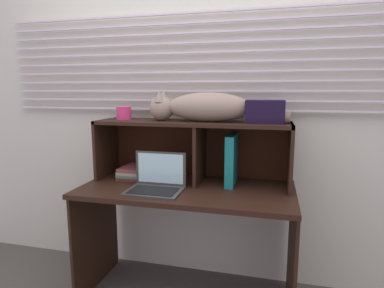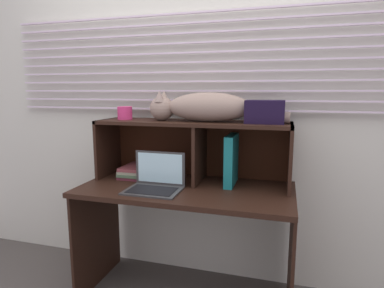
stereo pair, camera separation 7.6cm
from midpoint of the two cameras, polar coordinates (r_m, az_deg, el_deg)
The scene contains 9 objects.
back_panel_with_blinds at distance 2.27m, azimuth 0.37°, elevation 7.37°, with size 4.40×0.08×2.50m.
desk at distance 2.06m, azimuth -2.04°, elevation -11.72°, with size 1.31×0.63×0.75m.
hutch_shelf_unit at distance 2.11m, azimuth -0.67°, elevation 0.96°, with size 1.25×0.33×0.40m.
cat at distance 2.05m, azimuth 0.81°, elevation 6.48°, with size 0.89×0.20×0.19m.
laptop at distance 1.96m, azimuth -7.42°, elevation -6.79°, with size 0.32×0.24×0.22m.
binder_upright at distance 2.05m, azimuth 5.96°, elevation -2.75°, with size 0.05×0.25×0.32m, color #167173.
book_stack at distance 2.26m, azimuth -10.72°, elevation -4.85°, with size 0.20×0.25×0.08m.
small_basket at distance 2.24m, azimuth -12.95°, elevation 5.33°, with size 0.10×0.10×0.09m, color #D73471.
storage_box at distance 1.99m, azimuth 11.74°, elevation 5.64°, with size 0.23×0.17×0.14m, color black.
Camera 1 is at (0.50, -1.67, 1.33)m, focal length 30.15 mm.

